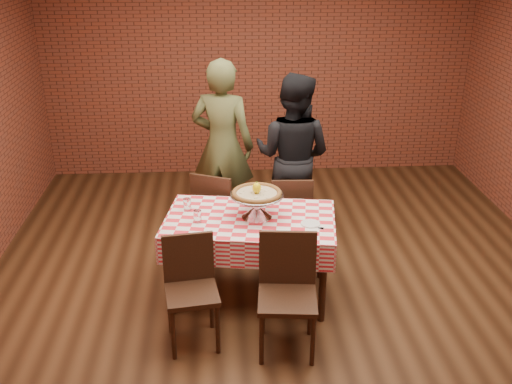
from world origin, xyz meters
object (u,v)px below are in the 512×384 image
(chair_far_left, at_px, (220,212))
(diner_olive, at_px, (223,146))
(water_glass_left, at_px, (198,216))
(water_glass_right, at_px, (187,204))
(chair_near_right, at_px, (287,298))
(condiment_caddy, at_px, (254,197))
(pizza_stand, at_px, (257,206))
(pizza, at_px, (257,194))
(diner_black, at_px, (293,156))
(chair_near_left, at_px, (192,295))
(table, at_px, (250,257))
(chair_far_right, at_px, (290,215))

(chair_far_left, relative_size, diner_olive, 0.49)
(water_glass_left, relative_size, water_glass_right, 1.00)
(water_glass_left, bearing_deg, chair_near_right, -47.32)
(condiment_caddy, bearing_deg, pizza_stand, -99.25)
(pizza, distance_m, diner_olive, 1.43)
(water_glass_right, height_order, chair_near_right, chair_near_right)
(diner_olive, relative_size, diner_black, 1.07)
(pizza_stand, xyz_separation_m, chair_far_left, (-0.32, 0.78, -0.41))
(chair_near_left, height_order, diner_olive, diner_olive)
(water_glass_left, relative_size, diner_olive, 0.06)
(table, xyz_separation_m, water_glass_left, (-0.44, -0.05, 0.44))
(chair_near_right, xyz_separation_m, diner_olive, (-0.45, 2.21, 0.46))
(chair_near_left, xyz_separation_m, diner_black, (0.99, 1.88, 0.43))
(water_glass_left, height_order, condiment_caddy, condiment_caddy)
(diner_black, bearing_deg, pizza_stand, 96.64)
(condiment_caddy, distance_m, diner_black, 1.03)
(chair_near_right, height_order, diner_olive, diner_olive)
(table, xyz_separation_m, chair_near_right, (0.24, -0.79, 0.08))
(water_glass_right, bearing_deg, chair_far_right, 28.02)
(condiment_caddy, distance_m, chair_near_right, 1.15)
(pizza_stand, distance_m, chair_near_left, 0.97)
(pizza, relative_size, diner_black, 0.24)
(water_glass_right, height_order, condiment_caddy, condiment_caddy)
(pizza, distance_m, diner_black, 1.28)
(condiment_caddy, height_order, diner_black, diner_black)
(table, bearing_deg, chair_far_left, 107.89)
(chair_near_right, bearing_deg, chair_far_left, 112.93)
(chair_near_right, xyz_separation_m, chair_far_left, (-0.49, 1.59, -0.01))
(condiment_caddy, xyz_separation_m, chair_near_left, (-0.54, -0.95, -0.39))
(diner_black, bearing_deg, chair_far_left, 55.65)
(pizza_stand, height_order, chair_near_right, pizza_stand)
(chair_near_right, bearing_deg, condiment_caddy, 105.28)
(water_glass_right, distance_m, diner_black, 1.46)
(chair_near_left, height_order, chair_far_right, chair_near_left)
(pizza_stand, distance_m, chair_far_right, 0.90)
(pizza_stand, relative_size, water_glass_right, 4.38)
(table, height_order, diner_black, diner_black)
(chair_far_right, xyz_separation_m, diner_black, (0.08, 0.50, 0.43))
(table, xyz_separation_m, diner_olive, (-0.21, 1.42, 0.55))
(chair_far_left, bearing_deg, diner_black, -127.14)
(table, distance_m, chair_far_right, 0.84)
(chair_far_left, bearing_deg, chair_far_right, -162.41)
(table, height_order, chair_near_right, chair_near_right)
(pizza_stand, relative_size, water_glass_left, 4.38)
(water_glass_left, height_order, chair_far_left, chair_far_left)
(diner_olive, bearing_deg, water_glass_right, 92.61)
(condiment_caddy, xyz_separation_m, chair_near_right, (0.18, -1.08, -0.36))
(pizza_stand, height_order, pizza, pizza)
(pizza, bearing_deg, chair_near_right, -77.61)
(pizza, bearing_deg, diner_olive, 100.86)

